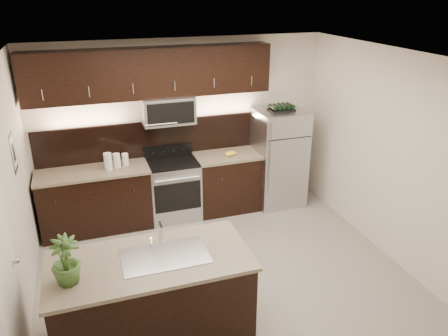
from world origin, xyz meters
name	(u,v)px	position (x,y,z in m)	size (l,w,h in m)	color
ground	(223,274)	(0.00, 0.00, 0.00)	(4.50, 4.50, 0.00)	gray
room_walls	(214,151)	(-0.11, -0.04, 1.70)	(4.52, 4.02, 2.71)	beige
counter_run	(160,191)	(-0.46, 1.69, 0.47)	(3.51, 0.65, 0.94)	black
upper_fixtures	(154,80)	(-0.43, 1.84, 2.14)	(3.49, 0.40, 1.66)	black
island	(153,298)	(-1.00, -0.76, 0.47)	(1.96, 0.96, 0.94)	black
sink_faucet	(165,254)	(-0.85, -0.75, 0.96)	(0.84, 0.50, 0.28)	silver
refrigerator	(279,158)	(1.50, 1.63, 0.79)	(0.76, 0.69, 1.58)	#B2B2B7
wine_rack	(281,108)	(1.50, 1.63, 1.63)	(0.39, 0.24, 0.10)	black
plant	(66,261)	(-1.74, -0.89, 1.17)	(0.25, 0.25, 0.45)	#335421
canisters	(115,161)	(-1.09, 1.68, 1.05)	(0.35, 0.21, 0.25)	silver
french_press	(260,145)	(1.17, 1.64, 1.05)	(0.10, 0.10, 0.30)	silver
bananas	(227,154)	(0.60, 1.61, 0.97)	(0.20, 0.16, 0.06)	yellow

